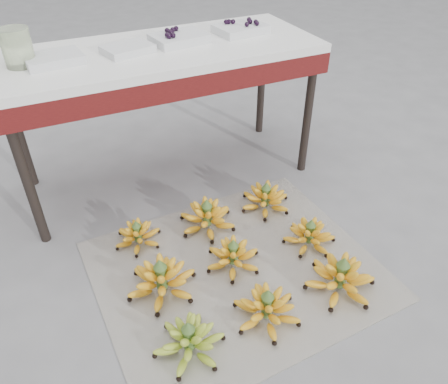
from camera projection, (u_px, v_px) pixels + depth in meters
name	position (u px, v px, depth m)	size (l,w,h in m)	color
ground	(245.00, 272.00, 2.03)	(60.00, 60.00, 0.00)	slate
newspaper_mat	(237.00, 270.00, 2.04)	(1.25, 1.05, 0.01)	silver
bunch_front_left	(189.00, 341.00, 1.66)	(0.33, 0.33, 0.17)	olive
bunch_front_center	(267.00, 308.00, 1.78)	(0.29, 0.29, 0.17)	yellow
bunch_front_right	(340.00, 278.00, 1.91)	(0.38, 0.38, 0.19)	yellow
bunch_mid_left	(162.00, 280.00, 1.90)	(0.36, 0.36, 0.19)	yellow
bunch_mid_center	(233.00, 256.00, 2.03)	(0.26, 0.26, 0.16)	yellow
bunch_mid_right	(309.00, 235.00, 2.15)	(0.32, 0.32, 0.16)	yellow
bunch_back_left	(138.00, 235.00, 2.15)	(0.24, 0.24, 0.14)	yellow
bunch_back_center	(207.00, 217.00, 2.24)	(0.33, 0.33, 0.18)	yellow
bunch_back_right	(265.00, 199.00, 2.38)	(0.32, 0.32, 0.17)	yellow
vendor_table	(161.00, 65.00, 2.25)	(1.64, 0.65, 0.79)	black
tray_far_left	(54.00, 59.00, 2.01)	(0.27, 0.21, 0.04)	silver
tray_left	(128.00, 49.00, 2.12)	(0.26, 0.22, 0.04)	silver
tray_right	(179.00, 38.00, 2.24)	(0.30, 0.24, 0.07)	silver
tray_far_right	(241.00, 28.00, 2.38)	(0.29, 0.23, 0.07)	silver
glass_jar	(17.00, 48.00, 1.94)	(0.13, 0.13, 0.17)	#E2F6C3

